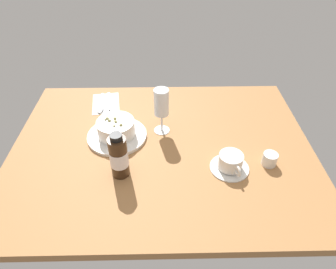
% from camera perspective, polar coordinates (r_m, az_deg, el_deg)
% --- Properties ---
extents(ground_plane, '(1.10, 0.84, 0.03)m').
position_cam_1_polar(ground_plane, '(1.12, -1.14, -2.79)').
color(ground_plane, '#9E6B3D').
extents(porridge_bowl, '(0.22, 0.22, 0.08)m').
position_cam_1_polar(porridge_bowl, '(1.14, -9.78, 0.88)').
color(porridge_bowl, silver).
rests_on(porridge_bowl, ground_plane).
extents(cutlery_setting, '(0.14, 0.18, 0.01)m').
position_cam_1_polar(cutlery_setting, '(1.35, -11.77, 5.75)').
color(cutlery_setting, silver).
rests_on(cutlery_setting, ground_plane).
extents(coffee_cup, '(0.13, 0.13, 0.06)m').
position_cam_1_polar(coffee_cup, '(1.03, 11.75, -5.23)').
color(coffee_cup, silver).
rests_on(coffee_cup, ground_plane).
extents(creamer_jug, '(0.06, 0.05, 0.05)m').
position_cam_1_polar(creamer_jug, '(1.08, 18.69, -4.43)').
color(creamer_jug, silver).
rests_on(creamer_jug, ground_plane).
extents(wine_glass, '(0.06, 0.06, 0.18)m').
position_cam_1_polar(wine_glass, '(1.11, -1.38, 5.74)').
color(wine_glass, white).
rests_on(wine_glass, ground_plane).
extents(sauce_bottle_brown, '(0.06, 0.06, 0.17)m').
position_cam_1_polar(sauce_bottle_brown, '(0.97, -9.31, -4.17)').
color(sauce_bottle_brown, '#382314').
rests_on(sauce_bottle_brown, ground_plane).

